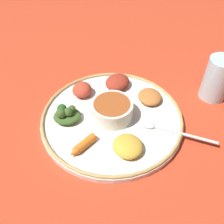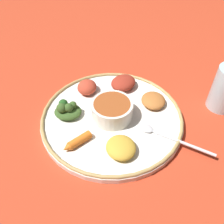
% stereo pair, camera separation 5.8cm
% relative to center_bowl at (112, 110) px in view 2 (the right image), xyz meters
% --- Properties ---
extents(ground_plane, '(2.40, 2.40, 0.00)m').
position_rel_center_bowl_xyz_m(ground_plane, '(0.00, 0.00, -0.04)').
color(ground_plane, '#B7381E').
extents(platter, '(0.35, 0.35, 0.01)m').
position_rel_center_bowl_xyz_m(platter, '(0.00, 0.00, -0.03)').
color(platter, white).
rests_on(platter, ground_plane).
extents(platter_rim, '(0.35, 0.35, 0.01)m').
position_rel_center_bowl_xyz_m(platter_rim, '(0.00, 0.00, -0.02)').
color(platter_rim, tan).
rests_on(platter_rim, platter).
extents(center_bowl, '(0.10, 0.10, 0.04)m').
position_rel_center_bowl_xyz_m(center_bowl, '(0.00, 0.00, 0.00)').
color(center_bowl, silver).
rests_on(center_bowl, platter).
extents(spoon, '(0.08, 0.17, 0.01)m').
position_rel_center_bowl_xyz_m(spoon, '(-0.05, -0.12, -0.02)').
color(spoon, silver).
rests_on(spoon, platter).
extents(greens_pile, '(0.06, 0.07, 0.04)m').
position_rel_center_bowl_xyz_m(greens_pile, '(-0.01, 0.11, -0.01)').
color(greens_pile, '#385623').
rests_on(greens_pile, platter).
extents(carrot_near_spoon, '(0.06, 0.06, 0.02)m').
position_rel_center_bowl_xyz_m(carrot_near_spoon, '(-0.09, 0.07, -0.01)').
color(carrot_near_spoon, orange).
rests_on(carrot_near_spoon, platter).
extents(mound_lentil_yellow, '(0.09, 0.09, 0.03)m').
position_rel_center_bowl_xyz_m(mound_lentil_yellow, '(-0.10, -0.03, -0.01)').
color(mound_lentil_yellow, gold).
rests_on(mound_lentil_yellow, platter).
extents(mound_beet, '(0.09, 0.09, 0.03)m').
position_rel_center_bowl_xyz_m(mound_beet, '(0.12, -0.02, -0.01)').
color(mound_beet, maroon).
rests_on(mound_beet, platter).
extents(mound_chickpea, '(0.07, 0.07, 0.02)m').
position_rel_center_bowl_xyz_m(mound_chickpea, '(0.06, -0.10, -0.01)').
color(mound_chickpea, '#B2662D').
rests_on(mound_chickpea, platter).
extents(mound_berbere_red, '(0.06, 0.06, 0.03)m').
position_rel_center_bowl_xyz_m(mound_berbere_red, '(0.08, 0.08, -0.01)').
color(mound_berbere_red, '#B73D28').
rests_on(mound_berbere_red, platter).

